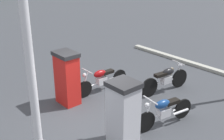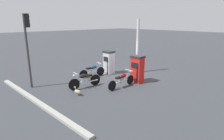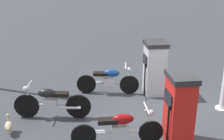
% 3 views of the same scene
% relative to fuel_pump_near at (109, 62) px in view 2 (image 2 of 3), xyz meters
% --- Properties ---
extents(ground_plane, '(120.00, 120.00, 0.00)m').
position_rel_fuel_pump_near_xyz_m(ground_plane, '(-0.04, 1.33, -0.85)').
color(ground_plane, '#383A3F').
extents(fuel_pump_near, '(0.69, 0.73, 1.67)m').
position_rel_fuel_pump_near_xyz_m(fuel_pump_near, '(0.00, 0.00, 0.00)').
color(fuel_pump_near, silver).
rests_on(fuel_pump_near, ground).
extents(fuel_pump_far, '(0.62, 0.81, 1.69)m').
position_rel_fuel_pump_near_xyz_m(fuel_pump_far, '(-0.00, 2.66, 0.01)').
color(fuel_pump_far, red).
rests_on(fuel_pump_far, ground).
extents(motorcycle_near_pump, '(1.93, 0.57, 0.94)m').
position_rel_fuel_pump_near_xyz_m(motorcycle_near_pump, '(1.39, -0.10, -0.38)').
color(motorcycle_near_pump, black).
rests_on(motorcycle_near_pump, ground).
extents(motorcycle_far_pump, '(2.09, 0.56, 0.92)m').
position_rel_fuel_pump_near_xyz_m(motorcycle_far_pump, '(1.33, 2.67, -0.39)').
color(motorcycle_far_pump, black).
rests_on(motorcycle_far_pump, ground).
extents(motorcycle_extra, '(2.03, 0.56, 0.97)m').
position_rel_fuel_pump_near_xyz_m(motorcycle_extra, '(2.99, 1.30, -0.38)').
color(motorcycle_extra, black).
rests_on(motorcycle_extra, ground).
extents(wandering_duck, '(0.27, 0.46, 0.47)m').
position_rel_fuel_pump_near_xyz_m(wandering_duck, '(3.93, 2.03, -0.62)').
color(wandering_duck, tan).
rests_on(wandering_duck, ground).
extents(roadside_traffic_light, '(0.39, 0.27, 4.11)m').
position_rel_fuel_pump_near_xyz_m(roadside_traffic_light, '(5.18, -0.81, 1.94)').
color(roadside_traffic_light, '#38383A').
rests_on(roadside_traffic_light, ground).
extents(canopy_support_pole, '(0.40, 0.40, 3.88)m').
position_rel_fuel_pump_near_xyz_m(canopy_support_pole, '(-1.73, 1.17, 1.01)').
color(canopy_support_pole, silver).
rests_on(canopy_support_pole, ground).
extents(road_edge_kerb, '(0.78, 8.41, 0.12)m').
position_rel_fuel_pump_near_xyz_m(road_edge_kerb, '(5.84, 1.33, -0.79)').
color(road_edge_kerb, '#9E9E93').
rests_on(road_edge_kerb, ground).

